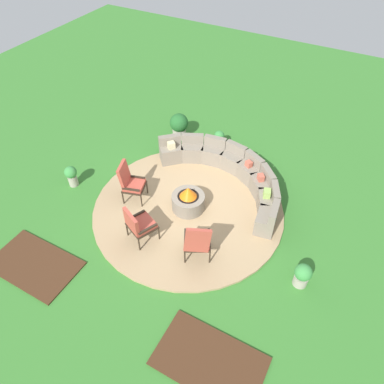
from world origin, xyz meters
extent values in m
plane|color=#387A2D|center=(0.00, 0.00, 0.00)|extent=(24.00, 24.00, 0.00)
cylinder|color=tan|center=(0.00, 0.00, 0.03)|extent=(4.89, 4.89, 0.06)
cube|color=#472B19|center=(-2.20, -3.16, 0.02)|extent=(1.99, 1.20, 0.04)
cube|color=#472B19|center=(2.20, -3.16, 0.02)|extent=(1.99, 1.20, 0.04)
cylinder|color=gray|center=(0.00, 0.00, 0.27)|extent=(0.84, 0.84, 0.42)
cylinder|color=black|center=(0.00, 0.00, 0.45)|extent=(0.55, 0.55, 0.06)
cone|color=orange|center=(0.00, 0.00, 0.62)|extent=(0.44, 0.44, 0.28)
cube|color=gray|center=(1.97, 0.29, 0.31)|extent=(0.54, 0.69, 0.49)
cube|color=gray|center=(2.11, 0.31, 0.70)|extent=(0.25, 0.65, 0.29)
cube|color=gray|center=(1.79, 0.88, 0.31)|extent=(0.68, 0.77, 0.49)
cube|color=gray|center=(1.92, 0.94, 0.70)|extent=(0.42, 0.64, 0.29)
cube|color=gray|center=(1.43, 1.38, 0.31)|extent=(0.76, 0.77, 0.49)
cube|color=gray|center=(1.53, 1.48, 0.70)|extent=(0.55, 0.57, 0.29)
cube|color=gray|center=(0.94, 1.75, 0.31)|extent=(0.77, 0.70, 0.49)
cube|color=gray|center=(1.01, 1.88, 0.70)|extent=(0.63, 0.44, 0.29)
cube|color=gray|center=(0.35, 1.96, 0.31)|extent=(0.70, 0.56, 0.49)
cube|color=gray|center=(0.38, 2.10, 0.70)|extent=(0.65, 0.27, 0.29)
cube|color=gray|center=(-0.26, 1.97, 0.31)|extent=(0.69, 0.53, 0.49)
cube|color=gray|center=(-0.28, 2.12, 0.70)|extent=(0.65, 0.24, 0.29)
cube|color=gray|center=(-0.86, 1.79, 0.31)|extent=(0.77, 0.68, 0.49)
cube|color=gray|center=(-0.92, 1.93, 0.70)|extent=(0.64, 0.42, 0.29)
cube|color=gray|center=(-1.37, 1.45, 0.31)|extent=(0.77, 0.76, 0.49)
cube|color=gray|center=(-1.47, 1.55, 0.70)|extent=(0.57, 0.55, 0.29)
cube|color=#BC5B47|center=(1.39, 1.35, 0.64)|extent=(0.22, 0.23, 0.17)
cube|color=#93B756|center=(1.74, 0.85, 0.66)|extent=(0.23, 0.25, 0.20)
cube|color=beige|center=(-1.33, 1.41, 0.65)|extent=(0.26, 0.26, 0.20)
cube|color=#BC5B47|center=(0.91, 1.71, 0.64)|extent=(0.21, 0.20, 0.16)
cylinder|color=#2D2319|center=(-1.22, -0.05, 0.25)|extent=(0.04, 0.04, 0.38)
cylinder|color=#2D2319|center=(-1.08, -0.53, 0.25)|extent=(0.04, 0.04, 0.38)
cylinder|color=#2D2319|center=(-1.70, -0.19, 0.25)|extent=(0.04, 0.04, 0.38)
cylinder|color=#2D2319|center=(-1.55, -0.67, 0.25)|extent=(0.04, 0.04, 0.38)
cube|color=#2D2319|center=(-1.39, -0.36, 0.47)|extent=(0.66, 0.67, 0.05)
cube|color=#B24738|center=(-1.39, -0.36, 0.54)|extent=(0.61, 0.62, 0.09)
cube|color=#B24738|center=(-1.60, -0.43, 0.83)|extent=(0.29, 0.54, 0.70)
cube|color=#2D2319|center=(-1.46, -0.13, 0.60)|extent=(0.45, 0.18, 0.04)
cube|color=#2D2319|center=(-1.32, -0.59, 0.60)|extent=(0.45, 0.18, 0.04)
cylinder|color=#2D2319|center=(-0.61, -0.99, 0.25)|extent=(0.04, 0.04, 0.38)
cylinder|color=#2D2319|center=(-0.11, -1.22, 0.25)|extent=(0.04, 0.04, 0.38)
cylinder|color=#2D2319|center=(-0.83, -1.49, 0.25)|extent=(0.04, 0.04, 0.38)
cylinder|color=#2D2319|center=(-0.33, -1.71, 0.25)|extent=(0.04, 0.04, 0.38)
cube|color=#2D2319|center=(-0.47, -1.35, 0.47)|extent=(0.77, 0.77, 0.05)
cube|color=#B24738|center=(-0.47, -1.35, 0.54)|extent=(0.71, 0.71, 0.09)
cube|color=#B24738|center=(-0.57, -1.58, 0.77)|extent=(0.55, 0.33, 0.60)
cube|color=#2D2319|center=(-0.71, -1.25, 0.60)|extent=(0.25, 0.47, 0.04)
cube|color=#2D2319|center=(-0.23, -1.46, 0.60)|extent=(0.25, 0.47, 0.04)
cylinder|color=#2D2319|center=(0.49, -1.03, 0.25)|extent=(0.04, 0.04, 0.38)
cylinder|color=#2D2319|center=(0.98, -0.77, 0.25)|extent=(0.04, 0.04, 0.38)
cylinder|color=#2D2319|center=(0.75, -1.52, 0.25)|extent=(0.04, 0.04, 0.38)
cylinder|color=#2D2319|center=(1.24, -1.25, 0.25)|extent=(0.04, 0.04, 0.38)
cube|color=#2D2319|center=(0.86, -1.14, 0.47)|extent=(0.80, 0.80, 0.05)
cube|color=#B24738|center=(0.86, -1.14, 0.54)|extent=(0.73, 0.73, 0.09)
cube|color=#B24738|center=(0.99, -1.36, 0.82)|extent=(0.55, 0.39, 0.71)
cube|color=#2D2319|center=(0.63, -1.27, 0.60)|extent=(0.28, 0.46, 0.04)
cube|color=#2D2319|center=(1.10, -1.02, 0.60)|extent=(0.28, 0.46, 0.04)
cylinder|color=#A89E8E|center=(-0.46, 2.76, 0.14)|extent=(0.25, 0.25, 0.29)
sphere|color=#3D8E42|center=(-0.46, 2.76, 0.43)|extent=(0.32, 0.32, 0.32)
sphere|color=#DB337A|center=(-0.42, 2.76, 0.49)|extent=(0.11, 0.11, 0.11)
cylinder|color=#A89E8E|center=(-1.79, 2.64, 0.16)|extent=(0.42, 0.42, 0.31)
sphere|color=#236028|center=(-1.79, 2.64, 0.54)|extent=(0.58, 0.58, 0.58)
cylinder|color=#A89E8E|center=(3.17, -0.77, 0.12)|extent=(0.31, 0.31, 0.25)
sphere|color=#3D8E42|center=(3.17, -0.77, 0.42)|extent=(0.37, 0.37, 0.37)
sphere|color=#E55638|center=(3.22, -0.77, 0.50)|extent=(0.14, 0.14, 0.14)
cylinder|color=#A89E8E|center=(-3.24, -0.70, 0.16)|extent=(0.25, 0.25, 0.32)
sphere|color=#3D8E42|center=(-3.24, -0.70, 0.46)|extent=(0.34, 0.34, 0.34)
camera|label=1|loc=(3.17, -5.61, 6.90)|focal=34.00mm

